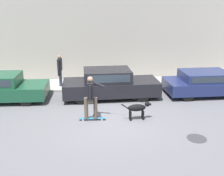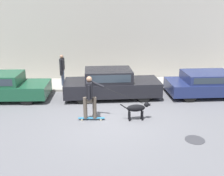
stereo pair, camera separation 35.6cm
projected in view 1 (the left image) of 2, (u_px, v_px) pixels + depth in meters
name	position (u px, v px, depth m)	size (l,w,h in m)	color
ground_plane	(109.00, 119.00, 10.14)	(36.00, 36.00, 0.00)	slate
back_wall	(101.00, 39.00, 14.96)	(32.00, 0.30, 4.80)	#ADA89E
sidewalk_curb	(103.00, 84.00, 14.47)	(30.00, 2.18, 0.12)	#A39E93
parked_car_1	(110.00, 84.00, 12.37)	(4.52, 1.86, 1.38)	black
parked_car_2	(206.00, 83.00, 12.79)	(4.09, 1.89, 1.17)	black
dog	(138.00, 108.00, 9.99)	(1.16, 0.32, 0.71)	black
skateboarder	(91.00, 96.00, 9.76)	(2.62, 0.62, 1.74)	beige
pedestrian_with_bag	(60.00, 69.00, 13.70)	(0.23, 0.64, 1.64)	#3D4760
manhole_cover	(197.00, 138.00, 8.68)	(0.64, 0.64, 0.01)	#38383D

